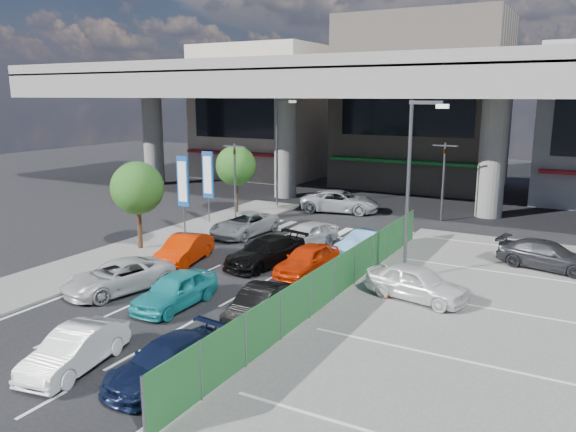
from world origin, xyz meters
The scene contains 30 objects.
ground centered at (0.00, 0.00, 0.00)m, with size 120.00×120.00×0.00m, color black.
parking_lot centered at (11.00, 2.00, 0.03)m, with size 12.00×28.00×0.06m, color #5B5B58.
sidewalk_left centered at (-7.00, 4.00, 0.06)m, with size 4.00×30.00×0.12m, color #5B5B58.
fence_run centered at (5.30, 1.00, 0.90)m, with size 0.16×22.00×1.80m, color #205E2A, non-canonical shape.
expressway centered at (0.00, 22.00, 8.76)m, with size 64.00×14.00×10.75m.
building_west centered at (-16.00, 31.97, 6.49)m, with size 12.00×10.90×13.00m.
building_center centered at (0.00, 32.97, 7.49)m, with size 14.00×10.90×15.00m.
traffic_light_left centered at (-6.20, 12.00, 3.94)m, with size 1.60×1.24×5.20m.
traffic_light_right centered at (5.50, 19.00, 3.94)m, with size 1.60×1.24×5.20m.
street_lamp_right centered at (7.17, 6.00, 4.77)m, with size 1.65×0.22×8.00m.
street_lamp_left centered at (-6.33, 18.00, 4.77)m, with size 1.65×0.22×8.00m.
signboard_near centered at (-7.20, 7.99, 3.06)m, with size 0.80×0.14×4.70m.
signboard_far centered at (-7.60, 10.99, 3.06)m, with size 0.80×0.14×4.70m.
tree_near centered at (-7.00, 4.00, 3.39)m, with size 2.80×2.80×4.80m.
tree_far centered at (-7.80, 14.50, 3.39)m, with size 2.80×2.80×4.80m.
hatch_white_back_mid centered at (0.76, -7.10, 0.64)m, with size 1.35×3.87×1.27m, color white.
minivan_navy_back centered at (3.69, -6.30, 0.61)m, with size 1.70×4.19×1.22m, color #0F1733.
sedan_white_mid_left centered at (-3.21, -1.36, 0.66)m, with size 2.19×4.76×1.32m, color silver.
taxi_teal_mid centered at (0.07, -1.60, 0.69)m, with size 1.63×4.05×1.38m, color teal.
hatch_black_mid_right centered at (3.61, -1.11, 0.61)m, with size 1.29×3.70×1.22m, color black.
taxi_orange_left centered at (-3.39, 3.23, 0.69)m, with size 1.46×4.19×1.38m, color #B92100.
sedan_black_mid centered at (0.39, 4.83, 0.69)m, with size 1.93×4.76×1.38m, color black.
taxi_orange_right centered at (2.76, 4.62, 0.69)m, with size 1.63×4.05×1.38m, color red.
wagon_silver_front_left centered at (-3.88, 9.48, 0.67)m, with size 2.22×4.82×1.34m, color #A2A6A9.
sedan_white_front_mid centered at (0.60, 8.92, 0.69)m, with size 1.63×4.05×1.38m, color silver.
kei_truck_front_right centered at (3.93, 8.86, 0.63)m, with size 1.34×3.85×1.27m, color #62A0E3.
crossing_wagon_silver centered at (-1.57, 18.48, 0.77)m, with size 2.56×5.54×1.54m, color #A6ABAF.
parked_sedan_white centered at (8.24, 3.62, 0.77)m, with size 1.69×4.19×1.43m, color silver.
parked_sedan_dgrey centered at (12.55, 10.69, 0.72)m, with size 1.86×4.57×1.33m, color #292A2E.
traffic_cone centered at (7.04, 3.23, 0.44)m, with size 0.39×0.39×0.77m, color #F72B0D.
Camera 1 is at (14.04, -17.86, 8.21)m, focal length 35.00 mm.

